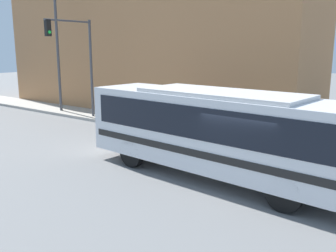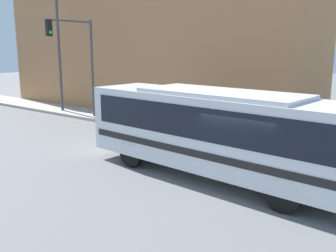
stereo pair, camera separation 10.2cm
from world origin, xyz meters
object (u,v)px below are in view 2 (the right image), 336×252
fire_hydrant (188,125)px  street_lamp (55,39)px  parking_meter (132,108)px  city_bus (220,128)px  pedestrian_near_corner (208,115)px  traffic_light_pole (78,52)px

fire_hydrant → street_lamp: (-0.04, 10.86, 4.47)m
fire_hydrant → parking_meter: parking_meter is taller
street_lamp → city_bus: bearing=-107.0°
fire_hydrant → pedestrian_near_corner: size_ratio=0.42×
traffic_light_pole → street_lamp: street_lamp is taller
fire_hydrant → traffic_light_pole: size_ratio=0.13×
traffic_light_pole → fire_hydrant: bearing=-83.1°
city_bus → traffic_light_pole: 12.88m
city_bus → street_lamp: 16.49m
city_bus → street_lamp: (4.73, 15.47, 3.23)m
traffic_light_pole → street_lamp: (0.86, 3.42, 0.80)m
fire_hydrant → pedestrian_near_corner: pedestrian_near_corner is taller
traffic_light_pole → parking_meter: traffic_light_pole is taller
city_bus → fire_hydrant: city_bus is taller
city_bus → fire_hydrant: (4.77, 4.61, -1.24)m
traffic_light_pole → parking_meter: size_ratio=4.72×
fire_hydrant → city_bus: bearing=-135.9°
city_bus → traffic_light_pole: bearing=75.9°
city_bus → pedestrian_near_corner: size_ratio=5.92×
city_bus → pedestrian_near_corner: bearing=38.8°
city_bus → parking_meter: bearing=64.6°
street_lamp → pedestrian_near_corner: street_lamp is taller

